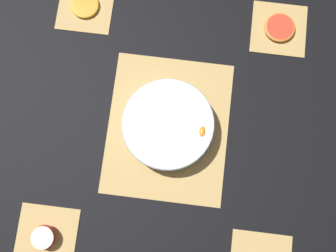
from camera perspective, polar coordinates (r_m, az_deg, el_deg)
ground_plane at (r=1.16m, az=0.00°, el=-0.28°), size 6.00×6.00×0.00m
bamboo_mat_center at (r=1.15m, az=0.00°, el=-0.26°), size 0.42×0.35×0.01m
coaster_mat_near_right at (r=1.29m, az=15.79°, el=13.43°), size 0.17×0.17×0.01m
coaster_mat_far_left at (r=1.19m, az=-17.23°, el=-15.05°), size 0.17×0.17×0.01m
coaster_mat_far_right at (r=1.30m, az=-11.88°, el=16.61°), size 0.17×0.17×0.01m
fruit_salad_bowl at (r=1.11m, az=0.02°, el=0.10°), size 0.26×0.26×0.07m
apple_half at (r=1.17m, az=-17.56°, el=-15.14°), size 0.07×0.07×0.04m
orange_slice_whole at (r=1.29m, az=-11.96°, el=16.77°), size 0.09×0.09×0.01m
grapefruit_slice at (r=1.28m, az=15.90°, el=13.59°), size 0.09×0.09×0.01m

